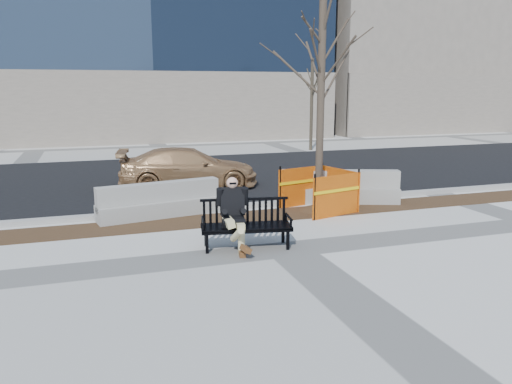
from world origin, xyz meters
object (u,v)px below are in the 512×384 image
at_px(seated_man, 233,247).
at_px(sedan, 189,187).
at_px(bench, 246,248).
at_px(jersey_barrier_left, 160,217).
at_px(tree_fence, 318,211).
at_px(jersey_barrier_right, 340,202).

relative_size(seated_man, sedan, 0.33).
distance_m(bench, jersey_barrier_left, 3.26).
distance_m(bench, seated_man, 0.26).
xyz_separation_m(bench, tree_fence, (2.66, 2.36, 0.00)).
relative_size(bench, tree_fence, 0.32).
bearing_deg(jersey_barrier_left, tree_fence, -19.84).
bearing_deg(jersey_barrier_right, sedan, 155.62).
bearing_deg(tree_fence, seated_man, -142.01).
distance_m(seated_man, sedan, 6.40).
relative_size(bench, sedan, 0.42).
height_order(tree_fence, jersey_barrier_right, tree_fence).
bearing_deg(tree_fence, jersey_barrier_left, 170.84).
relative_size(bench, jersey_barrier_right, 0.57).
distance_m(bench, tree_fence, 3.55).
relative_size(seated_man, jersey_barrier_right, 0.45).
bearing_deg(tree_fence, jersey_barrier_right, 34.67).
xyz_separation_m(bench, seated_man, (-0.24, 0.09, 0.00)).
relative_size(tree_fence, sedan, 1.30).
bearing_deg(sedan, bench, -172.19).
xyz_separation_m(bench, jersey_barrier_right, (3.63, 3.03, 0.00)).
xyz_separation_m(seated_man, jersey_barrier_right, (3.87, 2.94, 0.00)).
distance_m(bench, jersey_barrier_right, 4.72).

